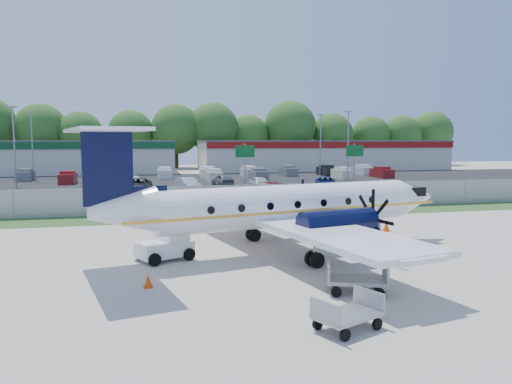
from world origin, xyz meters
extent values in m
plane|color=beige|center=(0.00, 0.00, 0.00)|extent=(170.00, 170.00, 0.00)
cube|color=#2D561E|center=(0.00, 12.00, 0.01)|extent=(170.00, 4.00, 0.02)
cube|color=black|center=(0.00, 19.00, 0.01)|extent=(170.00, 8.00, 0.02)
cube|color=black|center=(0.00, 40.00, 0.01)|extent=(170.00, 32.00, 0.02)
cube|color=gray|center=(0.00, 14.00, 1.00)|extent=(120.00, 0.02, 1.90)
cube|color=gray|center=(0.00, 14.00, 1.98)|extent=(120.00, 0.06, 0.06)
cube|color=gray|center=(0.00, 14.00, 0.05)|extent=(120.00, 0.06, 0.06)
cube|color=silver|center=(-24.00, 62.00, 2.50)|extent=(46.00, 12.00, 5.00)
cube|color=#474749|center=(-24.00, 62.00, 5.12)|extent=(46.40, 12.40, 0.24)
cube|color=#0F4723|center=(-24.00, 55.90, 4.50)|extent=(46.00, 0.20, 1.00)
cube|color=silver|center=(26.00, 62.00, 2.50)|extent=(44.00, 12.00, 5.00)
cube|color=#474749|center=(26.00, 62.00, 5.12)|extent=(44.40, 12.40, 0.24)
cube|color=maroon|center=(26.00, 55.90, 4.50)|extent=(44.00, 0.20, 1.00)
cylinder|color=gray|center=(-8.00, 23.00, 2.50)|extent=(0.14, 0.14, 5.00)
cube|color=#0C5923|center=(-8.00, 22.85, 4.30)|extent=(1.80, 0.08, 1.10)
cylinder|color=gray|center=(3.00, 23.00, 2.50)|extent=(0.14, 0.14, 5.00)
cube|color=#0C5923|center=(3.00, 22.85, 4.30)|extent=(1.80, 0.08, 1.10)
cylinder|color=gray|center=(14.00, 23.00, 2.50)|extent=(0.14, 0.14, 5.00)
cube|color=#0C5923|center=(14.00, 22.85, 4.30)|extent=(1.80, 0.08, 1.10)
cylinder|color=gray|center=(-20.00, 38.00, 4.50)|extent=(0.18, 0.18, 9.00)
cube|color=gray|center=(-20.00, 38.00, 9.00)|extent=(0.90, 0.35, 0.18)
cylinder|color=gray|center=(20.00, 38.00, 4.50)|extent=(0.18, 0.18, 9.00)
cube|color=gray|center=(20.00, 38.00, 9.00)|extent=(0.90, 0.35, 0.18)
cylinder|color=gray|center=(-20.00, 48.00, 4.50)|extent=(0.18, 0.18, 9.00)
cube|color=gray|center=(-20.00, 48.00, 9.00)|extent=(0.90, 0.35, 0.18)
cylinder|color=gray|center=(20.00, 48.00, 4.50)|extent=(0.18, 0.18, 9.00)
cube|color=gray|center=(20.00, 48.00, 9.00)|extent=(0.90, 0.35, 0.18)
cylinder|color=white|center=(0.28, 0.18, 2.25)|extent=(13.20, 4.69, 1.99)
cone|color=white|center=(7.80, 1.79, 2.25)|extent=(2.67, 2.43, 1.99)
cone|color=white|center=(-7.44, -1.48, 2.46)|extent=(3.08, 2.51, 1.99)
cube|color=black|center=(7.60, 1.75, 2.61)|extent=(1.21, 1.53, 0.47)
cube|color=white|center=(-0.23, 0.07, 1.67)|extent=(7.14, 18.70, 0.23)
cylinder|color=black|center=(1.53, -2.65, 1.83)|extent=(3.72, 1.87, 1.15)
cylinder|color=black|center=(0.26, 3.28, 1.83)|extent=(3.72, 1.87, 1.15)
cube|color=black|center=(-7.95, -1.59, 4.24)|extent=(1.98, 0.60, 3.03)
cube|color=white|center=(-8.05, -1.61, 5.75)|extent=(3.82, 6.87, 0.15)
cylinder|color=gray|center=(5.60, 1.32, 0.68)|extent=(0.13, 0.13, 1.36)
cylinder|color=black|center=(5.60, 1.32, 0.29)|extent=(0.61, 0.31, 0.59)
cylinder|color=black|center=(0.41, -2.90, 0.33)|extent=(0.74, 0.55, 0.67)
cylinder|color=black|center=(-0.86, 3.04, 0.33)|extent=(0.74, 0.55, 0.67)
cube|color=white|center=(-5.70, -0.15, 0.51)|extent=(2.71, 2.23, 0.66)
cube|color=white|center=(-5.27, 0.04, 1.03)|extent=(1.44, 1.53, 0.47)
cube|color=black|center=(-4.89, 0.21, 1.05)|extent=(0.57, 1.01, 0.37)
cylinder|color=black|center=(-6.17, -1.16, 0.28)|extent=(0.60, 0.42, 0.56)
cylinder|color=black|center=(-6.77, 0.18, 0.28)|extent=(0.60, 0.42, 0.56)
cylinder|color=black|center=(-4.63, -0.47, 0.28)|extent=(0.60, 0.42, 0.56)
cylinder|color=black|center=(-5.23, 0.86, 0.28)|extent=(0.60, 0.42, 0.56)
cube|color=gray|center=(0.60, -6.64, 0.47)|extent=(2.38, 1.89, 0.12)
cube|color=gray|center=(-0.32, -6.29, 0.78)|extent=(0.51, 1.19, 0.62)
cube|color=gray|center=(1.53, -6.98, 0.78)|extent=(0.51, 1.19, 0.62)
cylinder|color=black|center=(-0.28, -6.92, 0.19)|extent=(0.39, 0.25, 0.37)
cylinder|color=black|center=(0.12, -5.85, 0.19)|extent=(0.39, 0.25, 0.37)
cylinder|color=black|center=(1.08, -7.43, 0.19)|extent=(0.39, 0.25, 0.37)
cylinder|color=black|center=(1.48, -6.36, 0.19)|extent=(0.39, 0.25, 0.37)
cube|color=gray|center=(-1.11, -9.73, 0.43)|extent=(2.20, 1.81, 0.11)
cube|color=gray|center=(-1.93, -10.09, 0.71)|extent=(0.53, 1.07, 0.57)
cube|color=gray|center=(-0.28, -9.36, 0.71)|extent=(0.53, 1.07, 0.57)
cylinder|color=black|center=(-1.50, -10.47, 0.17)|extent=(0.36, 0.24, 0.34)
cylinder|color=black|center=(-1.93, -9.52, 0.17)|extent=(0.36, 0.24, 0.34)
cylinder|color=black|center=(-0.29, -9.94, 0.17)|extent=(0.36, 0.24, 0.34)
cylinder|color=black|center=(-0.71, -8.98, 0.17)|extent=(0.36, 0.24, 0.34)
cone|color=#D54106|center=(7.41, 3.97, 0.30)|extent=(0.40, 0.40, 0.60)
cube|color=#D54106|center=(7.41, 3.97, 0.02)|extent=(0.42, 0.42, 0.03)
cone|color=#D54106|center=(-6.51, -4.25, 0.24)|extent=(0.33, 0.33, 0.49)
cube|color=#D54106|center=(-6.51, -4.25, 0.01)|extent=(0.34, 0.34, 0.03)
cone|color=#D54106|center=(1.24, 7.80, 0.29)|extent=(0.38, 0.38, 0.57)
cube|color=#D54106|center=(1.24, 7.80, 0.02)|extent=(0.40, 0.40, 0.03)
imported|color=maroon|center=(4.53, 21.10, 0.00)|extent=(6.09, 4.24, 1.54)
imported|color=maroon|center=(24.27, 16.96, 0.00)|extent=(4.77, 2.98, 1.48)
imported|color=maroon|center=(-10.69, 28.74, 0.00)|extent=(2.87, 5.79, 1.58)
imported|color=black|center=(-6.72, 28.86, 0.00)|extent=(3.04, 5.67, 1.52)
imported|color=silver|center=(-1.62, 29.68, 0.00)|extent=(2.45, 4.55, 1.42)
imported|color=silver|center=(6.08, 29.53, 0.00)|extent=(1.69, 4.17, 1.42)
imported|color=navy|center=(13.13, 28.30, 0.00)|extent=(3.80, 5.37, 1.36)
imported|color=silver|center=(-7.37, 34.54, 0.00)|extent=(2.79, 4.83, 1.55)
imported|color=#595B5E|center=(2.91, 34.65, 0.00)|extent=(2.31, 4.34, 1.41)
camera|label=1|loc=(-6.83, -22.41, 5.37)|focal=35.00mm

